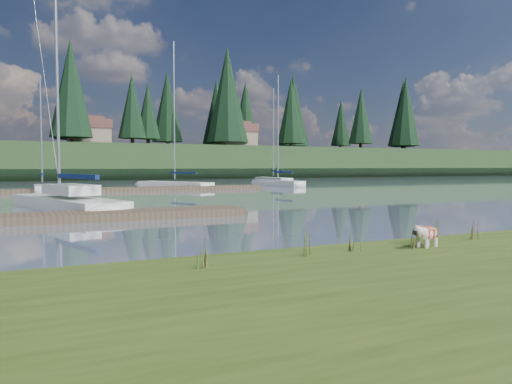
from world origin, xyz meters
TOP-DOWN VIEW (x-y plane):
  - ground at (0.00, 30.00)m, footprint 200.00×200.00m
  - bank at (0.00, -6.00)m, footprint 60.00×9.00m
  - ridge at (0.00, 73.00)m, footprint 200.00×20.00m
  - bulldog at (3.23, -2.61)m, footprint 0.79×0.43m
  - sailboat_main at (-2.48, 14.84)m, footprint 4.78×10.33m
  - dock_near at (-4.00, 9.00)m, footprint 16.00×2.00m
  - dock_far at (2.00, 30.00)m, footprint 26.00×2.20m
  - sailboat_bg_2 at (-2.56, 31.03)m, footprint 1.22×5.75m
  - sailboat_bg_3 at (8.34, 34.66)m, footprint 5.84×8.97m
  - sailboat_bg_4 at (19.16, 34.38)m, footprint 2.90×7.64m
  - sailboat_bg_5 at (24.70, 45.74)m, footprint 1.73×8.27m
  - weed_0 at (0.48, -2.44)m, footprint 0.17×0.14m
  - weed_1 at (1.57, -2.41)m, footprint 0.17×0.14m
  - weed_2 at (3.93, -2.27)m, footprint 0.17×0.14m
  - weed_3 at (-1.59, -2.59)m, footprint 0.17×0.14m
  - weed_4 at (2.94, -2.59)m, footprint 0.17×0.14m
  - weed_5 at (5.00, -2.29)m, footprint 0.17×0.14m
  - mud_lip at (0.00, -1.60)m, footprint 60.00×0.50m
  - conifer_4 at (3.00, 66.00)m, footprint 6.16×6.16m
  - conifer_5 at (15.00, 70.00)m, footprint 3.96×3.96m
  - conifer_6 at (28.00, 68.00)m, footprint 7.04×7.04m
  - conifer_7 at (42.00, 71.00)m, footprint 5.28×5.28m
  - conifer_8 at (55.00, 67.00)m, footprint 4.62×4.62m
  - conifer_9 at (68.00, 70.00)m, footprint 5.94×5.94m
  - house_1 at (6.00, 71.00)m, footprint 6.30×5.30m
  - house_2 at (30.00, 69.00)m, footprint 6.30×5.30m

SIDE VIEW (x-z plane):
  - ground at x=0.00m, z-range 0.00..0.00m
  - mud_lip at x=0.00m, z-range 0.00..0.14m
  - dock_near at x=-4.00m, z-range 0.00..0.30m
  - dock_far at x=2.00m, z-range 0.00..0.30m
  - bank at x=0.00m, z-range 0.00..0.35m
  - sailboat_bg_5 at x=24.70m, z-range -5.56..6.20m
  - sailboat_bg_3 at x=8.34m, z-range -6.35..6.99m
  - sailboat_bg_4 at x=19.16m, z-range -5.22..5.88m
  - sailboat_bg_2 at x=-2.56m, z-range -4.10..4.77m
  - sailboat_main at x=-2.48m, z-range -6.83..7.67m
  - weed_4 at x=2.94m, z-range 0.32..0.70m
  - weed_5 at x=5.00m, z-range 0.31..0.83m
  - weed_1 at x=1.57m, z-range 0.30..0.86m
  - weed_2 at x=3.93m, z-range 0.30..0.88m
  - weed_3 at x=-1.59m, z-range 0.30..0.92m
  - weed_0 at x=0.48m, z-range 0.30..0.93m
  - bulldog at x=3.23m, z-range 0.41..0.87m
  - ridge at x=0.00m, z-range 0.00..5.00m
  - house_1 at x=6.00m, z-range 4.99..9.64m
  - house_2 at x=30.00m, z-range 4.99..9.64m
  - conifer_5 at x=15.00m, z-range 5.65..16.00m
  - conifer_8 at x=55.00m, z-range 5.62..17.40m
  - conifer_7 at x=42.00m, z-range 5.59..18.79m
  - conifer_9 at x=68.00m, z-range 5.55..20.18m
  - conifer_4 at x=3.00m, z-range 5.54..20.64m
  - conifer_6 at x=28.00m, z-range 5.49..22.49m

